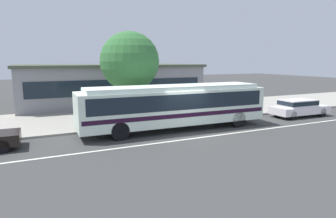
{
  "coord_description": "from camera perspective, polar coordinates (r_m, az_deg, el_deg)",
  "views": [
    {
      "loc": [
        -8.03,
        -14.17,
        4.21
      ],
      "look_at": [
        -0.57,
        1.6,
        1.3
      ],
      "focal_mm": 31.25,
      "sensor_mm": 36.0,
      "label": 1
    }
  ],
  "objects": [
    {
      "name": "street_tree_near_stop",
      "position": [
        20.84,
        -7.47,
        9.18
      ],
      "size": [
        4.13,
        4.13,
        6.09
      ],
      "color": "brown",
      "rests_on": "sidewalk_slab"
    },
    {
      "name": "sidewalk_slab",
      "position": [
        22.94,
        -4.39,
        -0.98
      ],
      "size": [
        60.0,
        8.0,
        0.12
      ],
      "primitive_type": "cube",
      "color": "gray",
      "rests_on": "ground_plane"
    },
    {
      "name": "pedestrian_waiting_near_sign",
      "position": [
        20.67,
        1.12,
        0.8
      ],
      "size": [
        0.47,
        0.47,
        1.68
      ],
      "color": "navy",
      "rests_on": "sidewalk_slab"
    },
    {
      "name": "lane_stripe_center",
      "position": [
        16.15,
        5.51,
        -5.67
      ],
      "size": [
        56.0,
        0.16,
        0.01
      ],
      "primitive_type": "cube",
      "color": "silver",
      "rests_on": "ground_plane"
    },
    {
      "name": "transit_bus",
      "position": [
        17.81,
        1.37,
        0.99
      ],
      "size": [
        11.7,
        2.74,
        2.71
      ],
      "color": "white",
      "rests_on": "ground_plane"
    },
    {
      "name": "station_building",
      "position": [
        29.37,
        -11.48,
        4.81
      ],
      "size": [
        16.73,
        9.12,
        3.83
      ],
      "color": "gray",
      "rests_on": "ground_plane"
    },
    {
      "name": "sedan_far_ahead",
      "position": [
        24.22,
        24.18,
        0.36
      ],
      "size": [
        4.62,
        1.93,
        1.29
      ],
      "color": "white",
      "rests_on": "ground_plane"
    },
    {
      "name": "ground_plane",
      "position": [
        16.82,
        4.11,
        -5.04
      ],
      "size": [
        120.0,
        120.0,
        0.0
      ],
      "primitive_type": "plane",
      "color": "#393939"
    }
  ]
}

